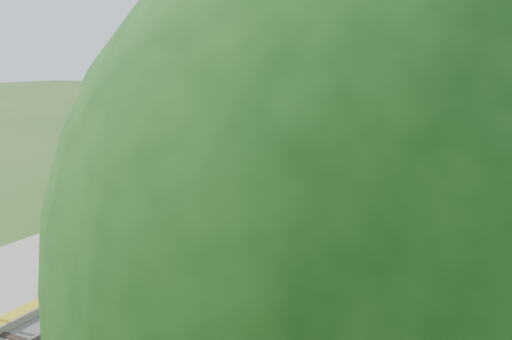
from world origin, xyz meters
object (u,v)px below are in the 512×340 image
at_px(station_building, 194,111).
at_px(signal_farside, 410,143).
at_px(lamppost_far, 158,194).
at_px(signal_platform, 150,167).
at_px(signal_gantry, 434,92).
at_px(train, 425,108).

distance_m(station_building, signal_farside, 22.00).
bearing_deg(lamppost_far, signal_farside, 51.25).
bearing_deg(station_building, lamppost_far, -62.57).
xyz_separation_m(lamppost_far, signal_platform, (0.42, -1.18, 1.56)).
relative_size(signal_platform, signal_farside, 0.94).
height_order(station_building, lamppost_far, station_building).
relative_size(signal_gantry, train, 0.07).
height_order(train, signal_platform, signal_platform).
bearing_deg(station_building, signal_farside, -23.36).
relative_size(station_building, signal_platform, 1.53).
bearing_deg(signal_farside, signal_platform, -124.91).
relative_size(signal_gantry, lamppost_far, 1.99).
xyz_separation_m(signal_gantry, train, (-2.47, 9.81, -2.59)).
height_order(signal_gantry, lamppost_far, signal_gantry).
bearing_deg(signal_farside, signal_gantry, 96.31).
distance_m(train, lamppost_far, 55.48).
distance_m(signal_gantry, signal_platform, 47.08).
bearing_deg(signal_gantry, signal_platform, -96.55).
xyz_separation_m(station_building, signal_gantry, (16.47, 24.99, 0.73)).
bearing_deg(signal_gantry, signal_farside, -83.69).
relative_size(train, lamppost_far, 28.03).
distance_m(signal_gantry, signal_farside, 33.94).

